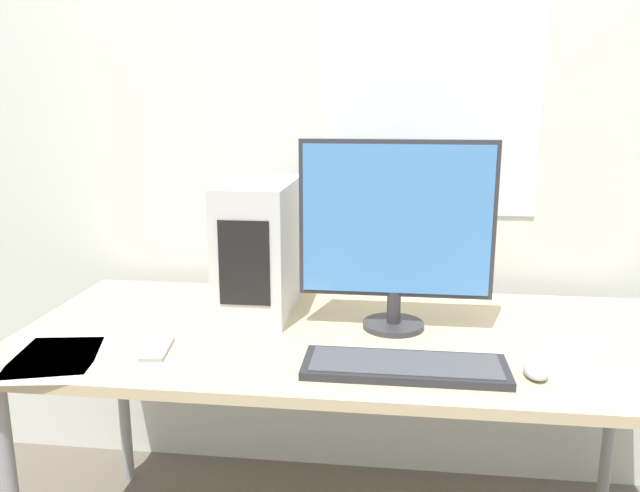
# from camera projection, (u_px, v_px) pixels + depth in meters

# --- Properties ---
(wall_back) EXTENTS (8.00, 0.07, 2.70)m
(wall_back) POSITION_uv_depth(u_px,v_px,m) (364.00, 110.00, 2.14)
(wall_back) COLOR silver
(wall_back) RESTS_ON ground_plane
(desk) EXTENTS (1.86, 0.83, 0.75)m
(desk) POSITION_uv_depth(u_px,v_px,m) (349.00, 348.00, 1.76)
(desk) COLOR #D1BA8E
(desk) RESTS_ON ground_plane
(pc_tower) EXTENTS (0.20, 0.42, 0.40)m
(pc_tower) POSITION_uv_depth(u_px,v_px,m) (260.00, 246.00, 1.91)
(pc_tower) COLOR silver
(pc_tower) RESTS_ON desk
(monitor_main) EXTENTS (0.54, 0.17, 0.53)m
(monitor_main) POSITION_uv_depth(u_px,v_px,m) (396.00, 228.00, 1.72)
(monitor_main) COLOR #333338
(monitor_main) RESTS_ON desk
(keyboard) EXTENTS (0.49, 0.17, 0.02)m
(keyboard) POSITION_uv_depth(u_px,v_px,m) (405.00, 367.00, 1.50)
(keyboard) COLOR #28282D
(keyboard) RESTS_ON desk
(mouse) EXTENTS (0.06, 0.09, 0.03)m
(mouse) POSITION_uv_depth(u_px,v_px,m) (536.00, 371.00, 1.46)
(mouse) COLOR #B2B2B7
(mouse) RESTS_ON desk
(cell_phone) EXTENTS (0.08, 0.16, 0.01)m
(cell_phone) POSITION_uv_depth(u_px,v_px,m) (157.00, 349.00, 1.62)
(cell_phone) COLOR #99999E
(cell_phone) RESTS_ON desk
(paper_sheet_left) EXTENTS (0.29, 0.34, 0.00)m
(paper_sheet_left) POSITION_uv_depth(u_px,v_px,m) (56.00, 354.00, 1.60)
(paper_sheet_left) COLOR white
(paper_sheet_left) RESTS_ON desk
(paper_sheet_front) EXTENTS (0.25, 0.33, 0.00)m
(paper_sheet_front) POSITION_uv_depth(u_px,v_px,m) (54.00, 359.00, 1.56)
(paper_sheet_front) COLOR white
(paper_sheet_front) RESTS_ON desk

